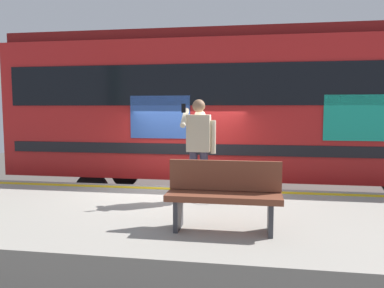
{
  "coord_description": "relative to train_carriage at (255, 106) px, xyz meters",
  "views": [
    {
      "loc": [
        -1.4,
        7.46,
        2.57
      ],
      "look_at": [
        -0.25,
        0.3,
        1.88
      ],
      "focal_mm": 35.18,
      "sensor_mm": 36.0,
      "label": 1
    }
  ],
  "objects": [
    {
      "name": "ground_plane",
      "position": [
        1.45,
        2.24,
        -2.63
      ],
      "size": [
        25.58,
        25.58,
        0.0
      ],
      "primitive_type": "plane",
      "color": "#4C4742"
    },
    {
      "name": "platform",
      "position": [
        1.45,
        4.11,
        -2.14
      ],
      "size": [
        17.06,
        3.74,
        0.98
      ],
      "primitive_type": "cube",
      "color": "#9E998E",
      "rests_on": "ground"
    },
    {
      "name": "safety_line",
      "position": [
        1.45,
        2.54,
        -1.65
      ],
      "size": [
        16.72,
        0.16,
        0.01
      ],
      "primitive_type": "cube",
      "color": "yellow",
      "rests_on": "platform"
    },
    {
      "name": "track_rail_near",
      "position": [
        1.45,
        0.71,
        -2.55
      ],
      "size": [
        22.17,
        0.08,
        0.16
      ],
      "primitive_type": "cube",
      "color": "slate",
      "rests_on": "ground"
    },
    {
      "name": "track_rail_far",
      "position": [
        1.45,
        -0.72,
        -2.55
      ],
      "size": [
        22.17,
        0.08,
        0.16
      ],
      "primitive_type": "cube",
      "color": "slate",
      "rests_on": "ground"
    },
    {
      "name": "train_carriage",
      "position": [
        0.0,
        0.0,
        0.0
      ],
      "size": [
        11.96,
        3.03,
        4.18
      ],
      "color": "red",
      "rests_on": "ground"
    },
    {
      "name": "passenger",
      "position": [
        0.95,
        3.34,
        -0.63
      ],
      "size": [
        0.57,
        0.55,
        1.74
      ],
      "color": "#383347",
      "rests_on": "platform"
    },
    {
      "name": "handbag",
      "position": [
        0.56,
        3.31,
        -1.47
      ],
      "size": [
        0.36,
        0.32,
        0.39
      ],
      "color": "maroon",
      "rests_on": "platform"
    },
    {
      "name": "bench",
      "position": [
        0.4,
        4.87,
        -1.17
      ],
      "size": [
        1.49,
        0.44,
        0.9
      ],
      "color": "brown",
      "rests_on": "platform"
    }
  ]
}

